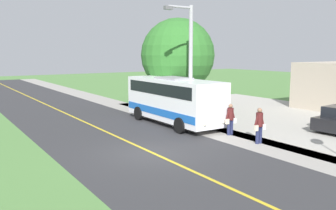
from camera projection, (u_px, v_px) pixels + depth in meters
name	position (u px, v px, depth m)	size (l,w,h in m)	color
ground_plane	(152.00, 153.00, 16.31)	(120.00, 120.00, 0.00)	#548442
road_surface	(152.00, 153.00, 16.31)	(8.00, 100.00, 0.01)	#333335
sidewalk	(236.00, 138.00, 19.11)	(2.40, 100.00, 0.01)	#9E9991
road_centre_line	(152.00, 152.00, 16.31)	(0.16, 100.00, 0.00)	gold
shuttle_bus_front	(174.00, 98.00, 22.56)	(2.62, 7.88, 2.96)	white
pedestrian_with_bags	(259.00, 124.00, 17.80)	(0.72, 0.34, 1.79)	#1E2347
pedestrian_waiting	(230.00, 118.00, 19.68)	(0.72, 0.34, 1.72)	#1E2347
street_light_pole	(189.00, 60.00, 21.54)	(1.97, 0.24, 7.21)	#9E9EA3
tree_curbside	(178.00, 55.00, 26.89)	(5.48, 5.48, 7.01)	brown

